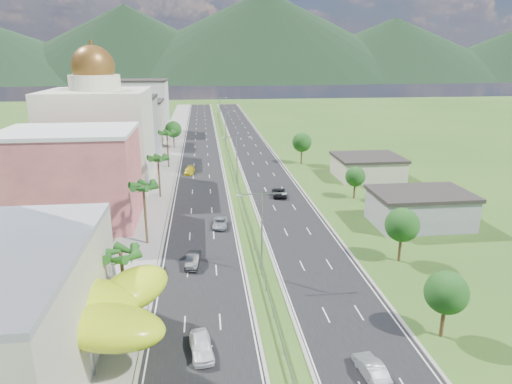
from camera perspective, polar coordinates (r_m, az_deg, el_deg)
name	(u,v)px	position (r m, az deg, el deg)	size (l,w,h in m)	color
ground	(274,318)	(50.09, 2.23, -15.52)	(500.00, 500.00, 0.00)	#2D5119
road_left	(201,151)	(134.50, -6.88, 5.17)	(11.00, 260.00, 0.04)	black
road_right	(252,149)	(135.25, -0.49, 5.35)	(11.00, 260.00, 0.04)	black
sidewalk_left	(168,151)	(134.88, -10.93, 5.03)	(7.00, 260.00, 0.12)	gray
median_guardrail	(231,162)	(116.96, -3.19, 3.82)	(0.10, 216.06, 0.76)	gray
streetlight_median_b	(262,225)	(55.95, 0.73, -4.18)	(6.04, 0.25, 11.00)	gray
streetlight_median_c	(237,156)	(94.21, -2.40, 4.48)	(6.04, 0.25, 11.00)	gray
streetlight_median_d	(225,125)	(138.44, -3.84, 8.41)	(6.04, 0.25, 11.00)	gray
streetlight_median_e	(219,108)	(183.04, -4.59, 10.42)	(6.04, 0.25, 11.00)	gray
lime_canopy	(60,309)	(45.57, -23.26, -13.24)	(18.00, 15.00, 7.40)	#C7E916
pink_shophouse	(72,180)	(79.18, -22.00, 1.44)	(20.00, 15.00, 15.00)	#B94B5A
domed_building	(100,133)	(100.30, -18.95, 7.02)	(20.00, 20.00, 28.70)	beige
midrise_grey	(125,130)	(124.90, -16.05, 7.47)	(16.00, 15.00, 16.00)	gray
midrise_beige	(137,124)	(146.63, -14.69, 8.27)	(16.00, 15.00, 13.00)	#BAB099
midrise_white	(145,107)	(168.97, -13.73, 10.25)	(16.00, 15.00, 18.00)	silver
shed_near	(420,210)	(79.13, 19.79, -2.11)	(15.00, 10.00, 5.00)	gray
shed_far	(367,168)	(106.44, 13.76, 2.93)	(14.00, 12.00, 4.40)	#BAB099
palm_tree_b	(121,257)	(48.81, -16.51, -7.76)	(3.60, 3.60, 8.10)	#47301C
palm_tree_c	(143,188)	(66.94, -13.90, 0.44)	(3.60, 3.60, 9.60)	#47301C
palm_tree_d	(158,160)	(89.34, -12.14, 3.96)	(3.60, 3.60, 8.60)	#47301C
palm_tree_e	(167,134)	(113.66, -11.07, 7.11)	(3.60, 3.60, 9.40)	#47301C
leafy_tree_lfar	(173,129)	(138.72, -10.29, 7.70)	(4.90, 4.90, 8.05)	#47301C
leafy_tree_ra	(446,293)	(48.55, 22.70, -11.55)	(4.20, 4.20, 6.90)	#47301C
leafy_tree_rb	(402,225)	(63.45, 17.80, -3.95)	(4.55, 4.55, 7.47)	#47301C
leafy_tree_rc	(355,177)	(89.57, 12.30, 1.90)	(3.85, 3.85, 6.33)	#47301C
leafy_tree_rd	(302,142)	(116.47, 5.76, 6.19)	(4.90, 4.90, 8.05)	#47301C
mountain_ridge	(265,81)	(497.05, 1.08, 13.65)	(860.00, 140.00, 90.00)	black
car_white_near_left	(201,346)	(44.88, -6.84, -18.56)	(1.99, 4.94, 1.68)	white
car_dark_left	(193,260)	(61.29, -7.86, -8.41)	(1.71, 4.90, 1.61)	black
car_silver_mid_left	(220,223)	(74.07, -4.52, -3.87)	(2.24, 4.85, 1.35)	#989A9F
car_yellow_far_left	(190,170)	(108.17, -8.30, 2.69)	(2.12, 5.22, 1.52)	gold
car_silver_right	(371,369)	(43.30, 14.23, -20.61)	(1.64, 4.69, 1.55)	#95989C
car_dark_far_right	(279,192)	(89.95, 2.91, -0.02)	(2.59, 5.61, 1.56)	black
motorcycle	(164,269)	(60.06, -11.42, -9.36)	(0.57, 1.88, 1.21)	black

